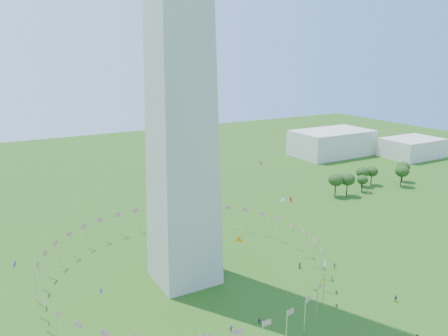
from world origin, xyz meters
The scene contains 5 objects.
flag_ring centered at (0.00, 50.00, 4.50)m, with size 80.24×80.24×9.00m.
gov_building_east_a centered at (150.00, 150.00, 8.00)m, with size 50.00×30.00×16.00m, color beige.
gov_building_east_b centered at (190.00, 120.00, 6.00)m, with size 35.00×25.00×12.00m, color beige.
kites_aloft centered at (16.69, 23.44, 21.62)m, with size 115.20×73.93×34.54m.
tree_line_east centered at (113.88, 84.92, 5.09)m, with size 53.95×15.94×10.89m.
Camera 1 is at (-47.10, -56.33, 63.91)m, focal length 35.00 mm.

